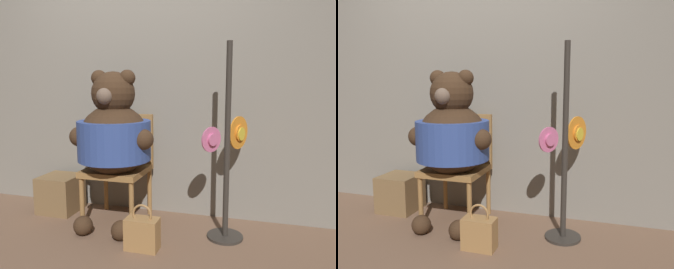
% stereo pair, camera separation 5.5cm
% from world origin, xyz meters
% --- Properties ---
extents(ground_plane, '(14.00, 14.00, 0.00)m').
position_xyz_m(ground_plane, '(0.00, 0.00, 0.00)').
color(ground_plane, brown).
extents(wall_back, '(8.00, 0.10, 2.39)m').
position_xyz_m(wall_back, '(0.00, 0.60, 1.20)').
color(wall_back, gray).
rests_on(wall_back, ground_plane).
extents(chair, '(0.50, 0.50, 0.93)m').
position_xyz_m(chair, '(-0.14, 0.31, 0.51)').
color(chair, '#9E703D').
rests_on(chair, ground_plane).
extents(teddy_bear, '(0.73, 0.65, 1.31)m').
position_xyz_m(teddy_bear, '(-0.12, 0.15, 0.77)').
color(teddy_bear, '#3D2819').
rests_on(teddy_bear, ground_plane).
extents(hat_display_rack, '(0.30, 0.47, 1.50)m').
position_xyz_m(hat_display_rack, '(0.83, 0.19, 0.63)').
color(hat_display_rack, '#332D28').
rests_on(hat_display_rack, ground_plane).
extents(handbag_on_ground, '(0.24, 0.14, 0.34)m').
position_xyz_m(handbag_on_ground, '(0.25, -0.21, 0.12)').
color(handbag_on_ground, '#A87A47').
rests_on(handbag_on_ground, ground_plane).
extents(wooden_crate, '(0.34, 0.34, 0.34)m').
position_xyz_m(wooden_crate, '(-0.76, 0.29, 0.17)').
color(wooden_crate, brown).
rests_on(wooden_crate, ground_plane).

